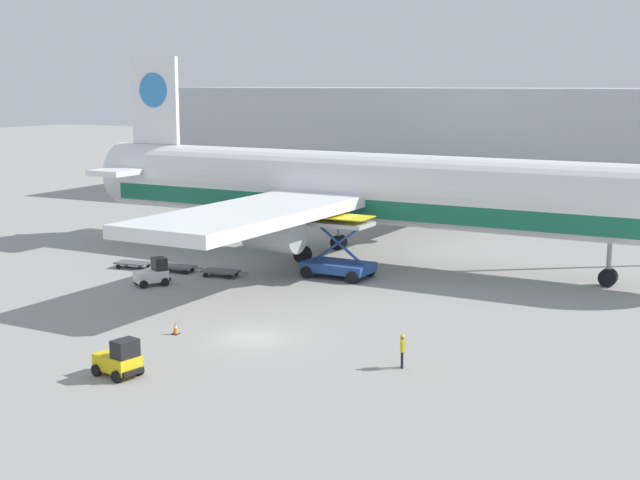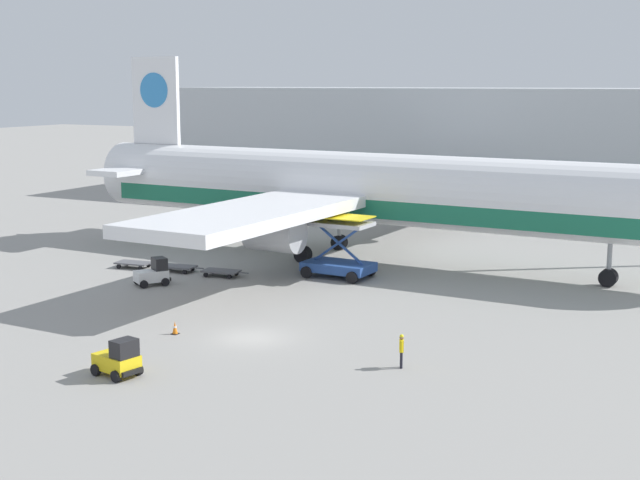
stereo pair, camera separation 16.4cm
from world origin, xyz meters
name	(u,v)px [view 1 (the left image)]	position (x,y,z in m)	size (l,w,h in m)	color
ground_plane	(253,338)	(0.00, 0.00, 0.00)	(400.00, 400.00, 0.00)	gray
terminal_building	(521,148)	(-0.40, 62.68, 6.99)	(90.00, 18.20, 14.00)	#B2B7BC
airplane_main	(357,190)	(-4.30, 23.98, 5.84)	(58.10, 48.28, 17.00)	white
scissor_lift_loader	(338,253)	(-2.69, 17.11, 1.85)	(5.32, 3.55, 4.72)	#284C99
baggage_tug_foreground	(120,360)	(-2.44, -8.94, 0.88)	(2.68, 2.06, 2.00)	yellow
baggage_tug_mid	(153,273)	(-13.58, 8.48, 0.88)	(2.60, 2.81, 2.00)	silver
baggage_dolly_lead	(133,263)	(-18.76, 12.66, 0.39)	(3.77, 1.83, 0.48)	#56565B
baggage_dolly_second	(177,267)	(-14.78, 13.08, 0.39)	(3.77, 1.83, 0.48)	#56565B
baggage_dolly_third	(221,272)	(-10.77, 13.18, 0.39)	(3.77, 1.83, 0.48)	#56565B
ground_crew_near	(402,348)	(9.81, -1.24, 1.07)	(0.34, 0.53, 1.81)	black
traffic_cone_near	(175,328)	(-4.47, -1.42, 0.38)	(0.40, 0.40, 0.77)	black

